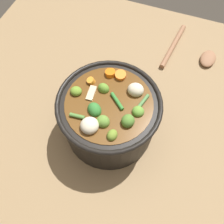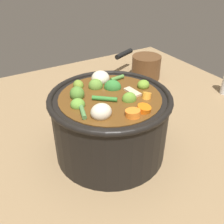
% 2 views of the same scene
% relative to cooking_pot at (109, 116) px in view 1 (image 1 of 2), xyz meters
% --- Properties ---
extents(ground_plane, '(1.10, 1.10, 0.00)m').
position_rel_cooking_pot_xyz_m(ground_plane, '(0.00, 0.00, -0.08)').
color(ground_plane, '#8C704C').
extents(cooking_pot, '(0.26, 0.26, 0.17)m').
position_rel_cooking_pot_xyz_m(cooking_pot, '(0.00, 0.00, 0.00)').
color(cooking_pot, black).
rests_on(cooking_pot, ground_plane).
extents(wooden_spoon, '(0.21, 0.18, 0.02)m').
position_rel_cooking_pot_xyz_m(wooden_spoon, '(0.36, -0.16, -0.07)').
color(wooden_spoon, '#926446').
rests_on(wooden_spoon, ground_plane).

